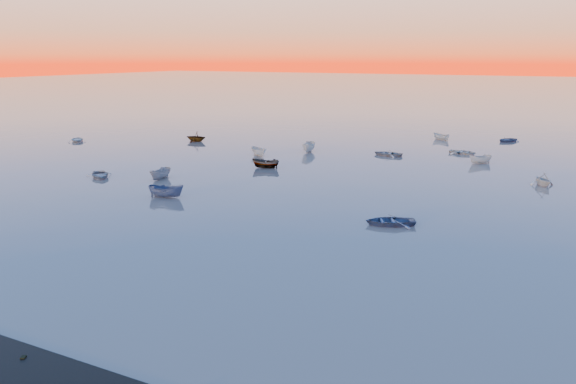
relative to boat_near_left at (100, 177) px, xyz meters
The scene contains 5 objects.
ground 75.36m from the boat_near_left, 72.72° to the left, with size 600.00×600.00×0.00m, color #615751.
mud_lobes 36.66m from the boat_near_left, 52.38° to the right, with size 140.00×6.00×0.07m, color black, non-canonical shape.
moored_fleet 33.53m from the boat_near_left, 48.12° to the left, with size 124.00×58.00×1.20m, color silver, non-canonical shape.
boat_near_left is the anchor object (origin of this frame).
boat_near_center 13.75m from the boat_near_left, 17.06° to the right, with size 3.85×1.63×1.33m, color #3D4F75.
Camera 1 is at (26.98, -19.80, 14.15)m, focal length 35.00 mm.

